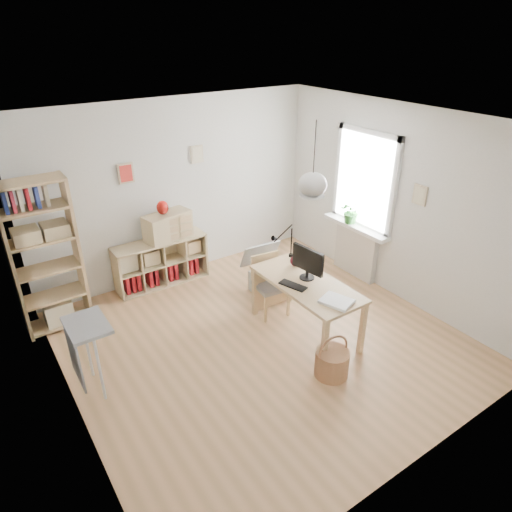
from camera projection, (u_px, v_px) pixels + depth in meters
ground at (263, 340)px, 5.78m from camera, size 4.50×4.50×0.00m
room_shell at (313, 185)px, 5.03m from camera, size 4.50×4.50×4.50m
window_unit at (365, 180)px, 6.62m from camera, size 0.07×1.16×1.46m
radiator at (356, 251)px, 7.13m from camera, size 0.10×0.80×0.80m
windowsill at (356, 227)px, 6.91m from camera, size 0.22×1.20×0.06m
desk at (306, 289)px, 5.65m from camera, size 0.70×1.50×0.75m
cube_shelf at (159, 265)px, 6.94m from camera, size 1.40×0.38×0.72m
tall_bookshelf at (43, 252)px, 5.59m from camera, size 0.80×0.38×2.00m
side_table at (83, 340)px, 4.72m from camera, size 0.40×0.55×0.85m
chair at (269, 281)px, 6.17m from camera, size 0.46×0.46×0.84m
wicker_basket at (332, 362)px, 5.15m from camera, size 0.39×0.39×0.54m
storage_chest at (271, 276)px, 6.82m from camera, size 0.65×0.73×0.64m
monitor at (308, 262)px, 5.59m from camera, size 0.19×0.47×0.41m
keyboard at (293, 285)px, 5.52m from camera, size 0.23×0.37×0.02m
task_lamp at (282, 242)px, 5.93m from camera, size 0.42×0.15×0.44m
yarn_ball at (295, 261)px, 5.95m from camera, size 0.14×0.14×0.14m
paper_tray at (337, 301)px, 5.19m from camera, size 0.37×0.41×0.03m
drawer_chest at (168, 226)px, 6.71m from camera, size 0.74×0.44×0.40m
red_vase at (162, 208)px, 6.55m from camera, size 0.17×0.17×0.20m
potted_plant at (351, 211)px, 6.89m from camera, size 0.42×0.40×0.37m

